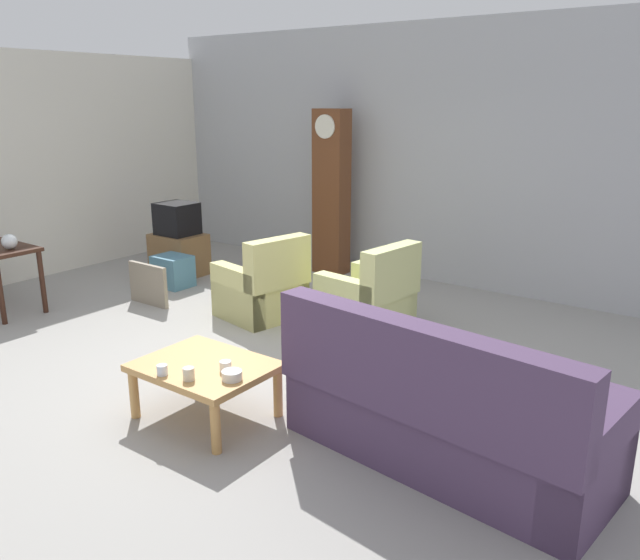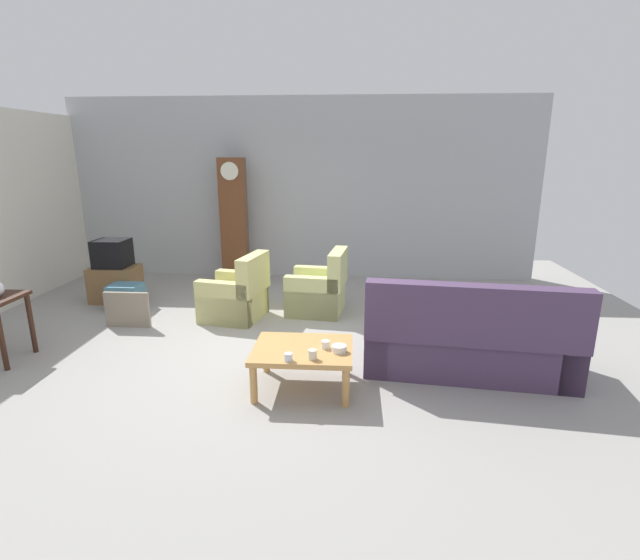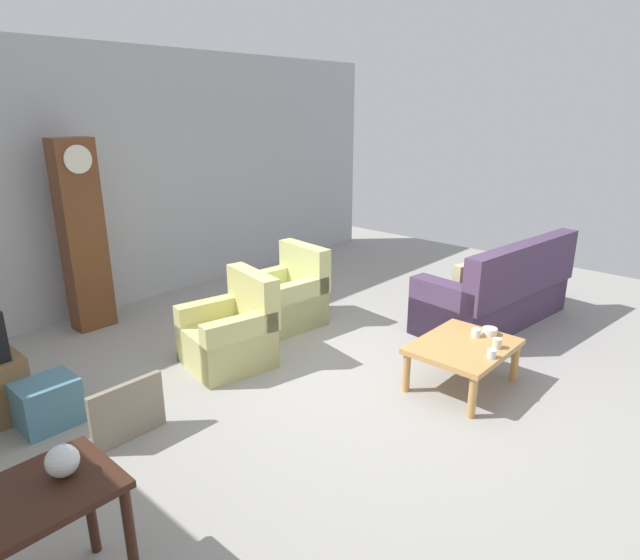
{
  "view_description": "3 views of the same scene",
  "coord_description": "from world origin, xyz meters",
  "views": [
    {
      "loc": [
        3.7,
        -3.79,
        2.31
      ],
      "look_at": [
        0.55,
        0.52,
        0.77
      ],
      "focal_mm": 35.77,
      "sensor_mm": 36.0,
      "label": 1
    },
    {
      "loc": [
        0.92,
        -4.99,
        2.24
      ],
      "look_at": [
        0.5,
        1.13,
        0.58
      ],
      "focal_mm": 26.34,
      "sensor_mm": 36.0,
      "label": 2
    },
    {
      "loc": [
        -3.7,
        -2.82,
        2.48
      ],
      "look_at": [
        0.59,
        1.08,
        0.59
      ],
      "focal_mm": 30.01,
      "sensor_mm": 36.0,
      "label": 3
    }
  ],
  "objects": [
    {
      "name": "storage_box_blue",
      "position": [
        -2.37,
        1.36,
        0.2
      ],
      "size": [
        0.45,
        0.36,
        0.39
      ],
      "primitive_type": "cube",
      "color": "teal",
      "rests_on": "ground_plane"
    },
    {
      "name": "ground_plane",
      "position": [
        0.0,
        0.0,
        0.0
      ],
      "size": [
        10.4,
        10.4,
        0.0
      ],
      "primitive_type": "plane",
      "color": "#999691"
    },
    {
      "name": "pegboard_wall_left",
      "position": [
        -4.2,
        0.4,
        1.44
      ],
      "size": [
        0.12,
        6.4,
        2.88
      ],
      "primitive_type": "cube",
      "color": "silver",
      "rests_on": "ground_plane"
    },
    {
      "name": "coffee_table_wood",
      "position": [
        0.47,
        -0.81,
        0.37
      ],
      "size": [
        0.96,
        0.76,
        0.43
      ],
      "color": "tan",
      "rests_on": "ground_plane"
    },
    {
      "name": "glass_dome_cloche",
      "position": [
        -2.91,
        -0.38,
        0.82
      ],
      "size": [
        0.16,
        0.16,
        0.16
      ],
      "primitive_type": "sphere",
      "color": "silver",
      "rests_on": "console_table_dark"
    },
    {
      "name": "armchair_olive_near",
      "position": [
        -0.67,
        1.14,
        0.31
      ],
      "size": [
        0.92,
        0.9,
        0.92
      ],
      "color": "#CCC67A",
      "rests_on": "ground_plane"
    },
    {
      "name": "bowl_white_stacked",
      "position": [
        0.82,
        -0.88,
        0.46
      ],
      "size": [
        0.14,
        0.14,
        0.06
      ],
      "primitive_type": "cylinder",
      "color": "white",
      "rests_on": "coffee_table_wood"
    },
    {
      "name": "cup_white_porcelain",
      "position": [
        0.69,
        -0.81,
        0.46
      ],
      "size": [
        0.08,
        0.08,
        0.08
      ],
      "primitive_type": "cylinder",
      "color": "white",
      "rests_on": "coffee_table_wood"
    },
    {
      "name": "couch_floral",
      "position": [
        2.15,
        -0.36,
        0.35
      ],
      "size": [
        2.19,
        1.11,
        1.04
      ],
      "color": "#4C3856",
      "rests_on": "ground_plane"
    },
    {
      "name": "framed_picture_leaning",
      "position": [
        -2.03,
        0.7,
        0.24
      ],
      "size": [
        0.6,
        0.05,
        0.48
      ],
      "primitive_type": "cube",
      "color": "gray",
      "rests_on": "ground_plane"
    },
    {
      "name": "cup_blue_rimmed",
      "position": [
        0.37,
        -1.12,
        0.46
      ],
      "size": [
        0.08,
        0.08,
        0.07
      ],
      "primitive_type": "cylinder",
      "color": "silver",
      "rests_on": "coffee_table_wood"
    },
    {
      "name": "armchair_olive_far",
      "position": [
        0.46,
        1.48,
        0.31
      ],
      "size": [
        0.87,
        0.85,
        0.92
      ],
      "color": "#CACF83",
      "rests_on": "ground_plane"
    },
    {
      "name": "grandfather_clock",
      "position": [
        -1.15,
        3.1,
        1.09
      ],
      "size": [
        0.44,
        0.3,
        2.17
      ],
      "color": "brown",
      "rests_on": "ground_plane"
    },
    {
      "name": "tv_crt",
      "position": [
        -2.74,
        1.81,
        0.76
      ],
      "size": [
        0.48,
        0.44,
        0.42
      ],
      "primitive_type": "cube",
      "color": "black",
      "rests_on": "tv_stand_cabinet"
    },
    {
      "name": "garage_door_wall",
      "position": [
        0.0,
        3.6,
        1.6
      ],
      "size": [
        8.4,
        0.16,
        3.2
      ],
      "primitive_type": "cube",
      "color": "#ADAFB5",
      "rests_on": "ground_plane"
    },
    {
      "name": "tv_stand_cabinet",
      "position": [
        -2.74,
        1.81,
        0.28
      ],
      "size": [
        0.68,
        0.52,
        0.55
      ],
      "primitive_type": "cube",
      "color": "brown",
      "rests_on": "ground_plane"
    },
    {
      "name": "cup_cream_tall",
      "position": [
        0.58,
        -1.07,
        0.47
      ],
      "size": [
        0.08,
        0.08,
        0.09
      ],
      "primitive_type": "cylinder",
      "color": "beige",
      "rests_on": "coffee_table_wood"
    }
  ]
}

